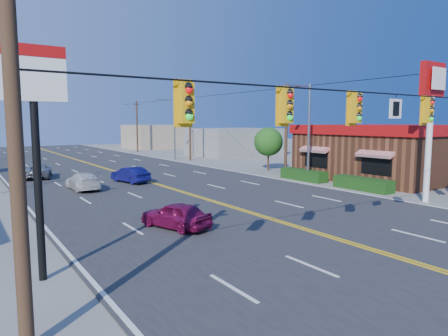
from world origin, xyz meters
TOP-DOWN VIEW (x-y plane):
  - ground at (0.00, 0.00)m, footprint 160.00×160.00m
  - road at (0.00, 20.00)m, footprint 20.00×120.00m
  - signal_span at (-0.12, 0.00)m, footprint 24.32×0.34m
  - kfc at (19.90, 12.00)m, footprint 16.30×12.40m
  - kfc_pylon at (11.00, 4.00)m, footprint 2.20×0.36m
  - pizza_hut_sign at (-11.00, 4.00)m, footprint 1.90×0.30m
  - streetlight_se at (10.79, 14.00)m, footprint 2.55×0.25m
  - streetlight_ne at (10.79, 38.00)m, footprint 2.55×0.25m
  - utility_pole_near at (12.20, 18.00)m, footprint 0.28×0.28m
  - utility_pole_mid at (12.20, 36.00)m, footprint 0.28×0.28m
  - utility_pole_far at (12.20, 54.00)m, footprint 0.28×0.28m
  - tree_kfc_rear at (13.50, 22.00)m, footprint 2.94×2.94m
  - bld_east_mid at (22.00, 40.00)m, footprint 12.00×10.00m
  - bld_east_far at (19.00, 62.00)m, footprint 10.00×10.00m
  - car_magenta at (-4.79, 6.99)m, footprint 2.54×3.86m
  - car_blue at (-1.42, 21.59)m, footprint 2.15×4.08m
  - car_white at (-5.50, 20.27)m, footprint 1.80×4.31m
  - car_silver at (-7.19, 28.70)m, footprint 3.09×4.94m

SIDE VIEW (x-z plane):
  - ground at x=0.00m, z-range 0.00..0.00m
  - road at x=0.00m, z-range 0.00..0.06m
  - car_magenta at x=-4.79m, z-range 0.00..1.22m
  - car_white at x=-5.50m, z-range 0.00..1.24m
  - car_silver at x=-7.19m, z-range 0.00..1.27m
  - car_blue at x=-1.42m, z-range 0.00..1.28m
  - bld_east_mid at x=22.00m, z-range 0.00..4.00m
  - bld_east_far at x=19.00m, z-range 0.00..4.40m
  - kfc at x=19.90m, z-range 0.03..4.73m
  - tree_kfc_rear at x=13.50m, z-range 0.73..5.14m
  - utility_pole_near at x=12.20m, z-range 0.00..8.40m
  - utility_pole_mid at x=12.20m, z-range 0.00..8.40m
  - utility_pole_far at x=12.20m, z-range 0.00..8.40m
  - streetlight_se at x=10.79m, z-range 0.51..8.51m
  - streetlight_ne at x=10.79m, z-range 0.51..8.51m
  - signal_span at x=-0.12m, z-range 0.39..9.39m
  - pizza_hut_sign at x=-11.00m, z-range 1.76..8.61m
  - kfc_pylon at x=11.00m, z-range 1.79..10.29m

